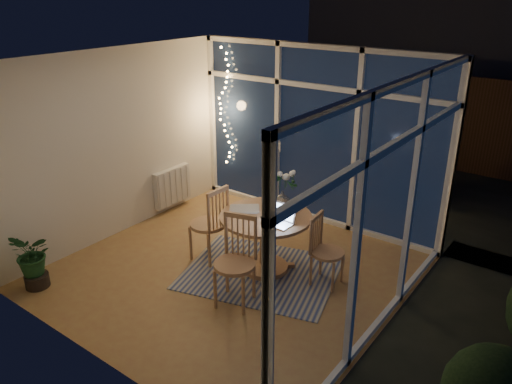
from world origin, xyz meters
TOP-DOWN VIEW (x-y plane):
  - floor at (0.00, 0.00)m, footprint 4.00×4.00m
  - ceiling at (0.00, 0.00)m, footprint 4.00×4.00m
  - wall_back at (0.00, 2.00)m, footprint 4.00×0.04m
  - wall_front at (0.00, -2.00)m, footprint 4.00×0.04m
  - wall_left at (-2.00, 0.00)m, footprint 0.04×4.00m
  - wall_right at (2.00, 0.00)m, footprint 0.04×4.00m
  - window_wall_back at (0.00, 1.96)m, footprint 4.00×0.10m
  - window_wall_right at (1.96, 0.00)m, footprint 0.10×4.00m
  - radiator at (-1.94, 0.90)m, footprint 0.10×0.70m
  - fairy_lights at (-1.65, 1.88)m, footprint 0.24×0.10m
  - garden_patio at (0.50, 5.00)m, footprint 12.00×6.00m
  - garden_fence at (0.00, 5.50)m, footprint 11.00×0.08m
  - neighbour_roof at (0.30, 8.50)m, footprint 7.00×3.00m
  - garden_shrubs at (-0.80, 3.40)m, footprint 0.90×0.90m
  - rug at (0.32, 0.18)m, footprint 2.16×1.91m
  - dining_table at (0.32, 0.28)m, footprint 1.38×1.38m
  - chair_left at (-0.44, 0.07)m, footprint 0.49×0.49m
  - chair_right at (1.09, 0.46)m, footprint 0.45×0.45m
  - chair_front at (0.46, -0.50)m, footprint 0.60×0.60m
  - laptop at (0.57, 0.17)m, footprint 0.34×0.29m
  - flower_vase at (0.34, 0.60)m, footprint 0.25×0.25m
  - bowl at (0.53, 0.51)m, footprint 0.19×0.19m
  - newspapers at (0.02, 0.26)m, footprint 0.43×0.40m
  - phone at (0.36, 0.21)m, footprint 0.12×0.07m
  - potted_plant at (-1.65, -1.65)m, footprint 0.64×0.59m

SIDE VIEW (x-z plane):
  - garden_patio at x=0.50m, z-range -0.11..-0.01m
  - floor at x=0.00m, z-range 0.00..0.00m
  - rug at x=0.32m, z-range 0.00..0.01m
  - potted_plant at x=-1.65m, z-range 0.00..0.76m
  - dining_table at x=0.32m, z-range 0.00..0.76m
  - radiator at x=-1.94m, z-range 0.11..0.69m
  - chair_right at x=1.09m, z-range 0.00..0.89m
  - garden_shrubs at x=-0.80m, z-range 0.00..0.90m
  - chair_left at x=-0.44m, z-range 0.00..1.05m
  - chair_front at x=0.46m, z-range 0.00..1.05m
  - phone at x=0.36m, z-range 0.76..0.77m
  - newspapers at x=0.02m, z-range 0.76..0.78m
  - bowl at x=0.53m, z-range 0.76..0.80m
  - flower_vase at x=0.34m, z-range 0.76..0.97m
  - laptop at x=0.57m, z-range 0.76..1.00m
  - garden_fence at x=0.00m, z-range 0.00..1.80m
  - wall_back at x=0.00m, z-range 0.00..2.60m
  - wall_front at x=0.00m, z-range 0.00..2.60m
  - wall_left at x=-2.00m, z-range 0.00..2.60m
  - wall_right at x=2.00m, z-range 0.00..2.60m
  - window_wall_back at x=0.00m, z-range 0.00..2.60m
  - window_wall_right at x=1.96m, z-range 0.00..2.60m
  - fairy_lights at x=-1.65m, z-range 0.60..2.45m
  - neighbour_roof at x=0.30m, z-range 1.10..3.30m
  - ceiling at x=0.00m, z-range 2.60..2.60m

